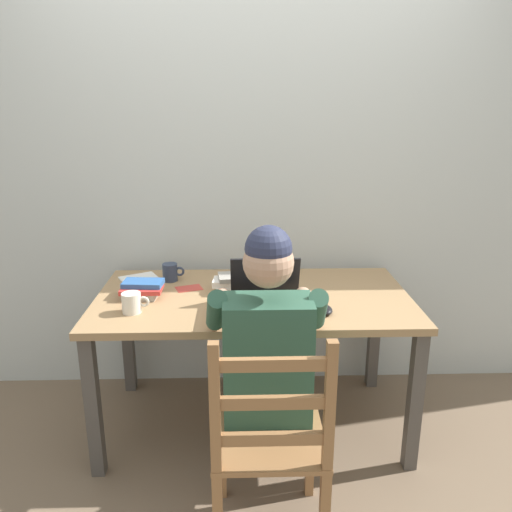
# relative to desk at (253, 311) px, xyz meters

# --- Properties ---
(ground_plane) EXTENTS (8.00, 8.00, 0.00)m
(ground_plane) POSITION_rel_desk_xyz_m (0.00, 0.00, -0.65)
(ground_plane) COLOR brown
(back_wall) EXTENTS (6.00, 0.04, 2.60)m
(back_wall) POSITION_rel_desk_xyz_m (0.00, 0.49, 0.65)
(back_wall) COLOR beige
(back_wall) RESTS_ON ground
(desk) EXTENTS (1.55, 0.83, 0.74)m
(desk) POSITION_rel_desk_xyz_m (0.00, 0.00, 0.00)
(desk) COLOR #9E7A51
(desk) RESTS_ON ground
(seated_person) EXTENTS (0.50, 0.60, 1.23)m
(seated_person) POSITION_rel_desk_xyz_m (0.04, -0.49, 0.03)
(seated_person) COLOR #2D5642
(seated_person) RESTS_ON ground
(wooden_chair) EXTENTS (0.42, 0.42, 0.93)m
(wooden_chair) POSITION_rel_desk_xyz_m (0.04, -0.77, -0.20)
(wooden_chair) COLOR olive
(wooden_chair) RESTS_ON ground
(laptop) EXTENTS (0.33, 0.31, 0.22)m
(laptop) POSITION_rel_desk_xyz_m (0.06, -0.16, 0.14)
(laptop) COLOR black
(laptop) RESTS_ON desk
(computer_mouse) EXTENTS (0.06, 0.10, 0.03)m
(computer_mouse) POSITION_rel_desk_xyz_m (0.32, -0.23, 0.10)
(computer_mouse) COLOR black
(computer_mouse) RESTS_ON desk
(coffee_mug_white) EXTENTS (0.13, 0.09, 0.09)m
(coffee_mug_white) POSITION_rel_desk_xyz_m (-0.56, -0.20, 0.13)
(coffee_mug_white) COLOR silver
(coffee_mug_white) RESTS_ON desk
(coffee_mug_dark) EXTENTS (0.12, 0.08, 0.10)m
(coffee_mug_dark) POSITION_rel_desk_xyz_m (-0.44, 0.23, 0.13)
(coffee_mug_dark) COLOR #2D384C
(coffee_mug_dark) RESTS_ON desk
(book_stack_main) EXTENTS (0.19, 0.15, 0.08)m
(book_stack_main) POSITION_rel_desk_xyz_m (-0.11, 0.07, 0.13)
(book_stack_main) COLOR white
(book_stack_main) RESTS_ON desk
(book_stack_side) EXTENTS (0.20, 0.16, 0.08)m
(book_stack_side) POSITION_rel_desk_xyz_m (-0.55, 0.00, 0.12)
(book_stack_side) COLOR gray
(book_stack_side) RESTS_ON desk
(paper_pile_near_laptop) EXTENTS (0.26, 0.25, 0.01)m
(paper_pile_near_laptop) POSITION_rel_desk_xyz_m (-0.61, 0.25, 0.09)
(paper_pile_near_laptop) COLOR white
(paper_pile_near_laptop) RESTS_ON desk
(landscape_photo_print) EXTENTS (0.15, 0.13, 0.00)m
(landscape_photo_print) POSITION_rel_desk_xyz_m (-0.33, 0.11, 0.09)
(landscape_photo_print) COLOR #C63D33
(landscape_photo_print) RESTS_ON desk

